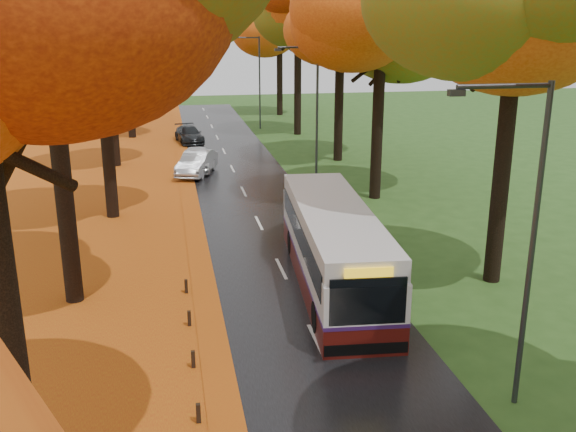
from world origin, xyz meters
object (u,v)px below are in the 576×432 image
object	(u,v)px
streetlamp_near	(525,225)
car_dark	(189,134)
streetlamp_mid	(313,107)
car_silver	(197,163)
car_white	(197,159)
streetlamp_far	(257,75)
bus	(333,245)

from	to	relation	value
streetlamp_near	car_dark	size ratio (longest dim) A/B	1.82
streetlamp_mid	car_silver	bearing A→B (deg)	142.89
streetlamp_near	car_white	world-z (taller)	streetlamp_near
car_dark	car_white	bearing A→B (deg)	-98.18
streetlamp_mid	car_silver	distance (m)	8.82
car_white	car_dark	distance (m)	10.18
streetlamp_far	bus	xyz separation A→B (m)	(-2.36, -35.81, -3.16)
streetlamp_near	car_white	distance (m)	28.83
car_silver	bus	bearing A→B (deg)	-58.30
streetlamp_near	streetlamp_mid	bearing A→B (deg)	90.00
car_white	bus	bearing A→B (deg)	-73.85
streetlamp_mid	streetlamp_far	distance (m)	22.00
streetlamp_far	car_dark	size ratio (longest dim) A/B	1.82
streetlamp_near	car_white	bearing A→B (deg)	102.63
bus	car_silver	xyz separation A→B (m)	(-3.94, 18.57, -0.78)
bus	car_dark	xyz separation A→B (m)	(-3.94, 29.86, -0.87)
bus	car_dark	distance (m)	30.13
streetlamp_near	streetlamp_mid	xyz separation A→B (m)	(0.00, 22.00, 0.00)
bus	car_dark	size ratio (longest dim) A/B	2.53
streetlamp_near	bus	size ratio (longest dim) A/B	0.72
car_silver	streetlamp_mid	bearing A→B (deg)	-17.38
car_silver	car_dark	distance (m)	11.29
streetlamp_mid	bus	xyz separation A→B (m)	(-2.36, -13.81, -3.16)
streetlamp_far	car_white	bearing A→B (deg)	-111.17
car_white	streetlamp_near	bearing A→B (deg)	-72.39
streetlamp_mid	car_white	world-z (taller)	streetlamp_mid
streetlamp_far	bus	bearing A→B (deg)	-93.77
streetlamp_mid	car_white	size ratio (longest dim) A/B	1.81
streetlamp_near	bus	bearing A→B (deg)	106.06
streetlamp_far	car_silver	xyz separation A→B (m)	(-6.30, -17.24, -3.94)
streetlamp_far	car_dark	bearing A→B (deg)	-136.63
car_white	streetlamp_mid	bearing A→B (deg)	-38.24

